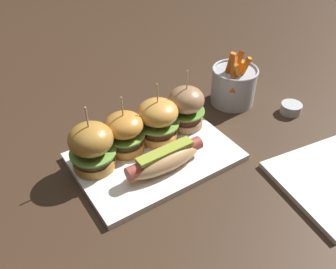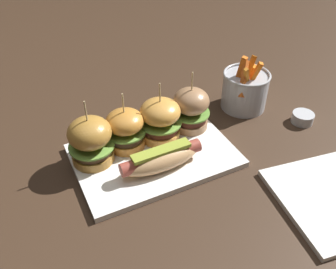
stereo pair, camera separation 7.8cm
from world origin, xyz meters
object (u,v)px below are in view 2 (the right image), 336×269
platter_main (154,155)px  sauce_ramekin (303,118)px  hot_dog (161,158)px  slider_center_right (160,119)px  side_plate (336,198)px  slider_far_left (91,140)px  fries_bucket (245,89)px  slider_center_left (125,129)px  slider_far_right (191,108)px

platter_main → sauce_ramekin: (0.39, -0.04, 0.01)m
hot_dog → sauce_ramekin: bearing=1.0°
slider_center_right → side_plate: bearing=-53.9°
slider_far_left → fries_bucket: slider_far_left is taller
slider_center_right → sauce_ramekin: slider_center_right is taller
slider_center_right → hot_dog: bearing=-114.3°
platter_main → hot_dog: bearing=-95.9°
slider_center_left → side_plate: (0.31, -0.32, -0.05)m
slider_far_right → sauce_ramekin: size_ratio=2.75×
fries_bucket → slider_center_right: bearing=-171.9°
slider_center_left → sauce_ramekin: slider_center_left is taller
platter_main → fries_bucket: (0.29, 0.08, 0.04)m
side_plate → fries_bucket: bearing=85.2°
hot_dog → side_plate: bearing=-39.0°
platter_main → slider_center_left: (-0.04, 0.05, 0.05)m
fries_bucket → side_plate: (-0.03, -0.35, -0.05)m
slider_far_left → slider_center_left: 0.08m
slider_far_right → side_plate: size_ratio=0.67×
slider_far_right → fries_bucket: 0.18m
side_plate → slider_far_left: bearing=141.8°
hot_dog → sauce_ramekin: (0.39, 0.01, -0.03)m
slider_center_left → slider_center_right: bearing=-4.0°
platter_main → side_plate: bearing=-45.2°
sauce_ramekin → fries_bucket: bearing=126.5°
slider_center_left → slider_far_right: (0.16, -0.00, 0.01)m
slider_far_right → slider_center_left: bearing=179.9°
side_plate → slider_center_right: bearing=126.1°
fries_bucket → hot_dog: bearing=-156.5°
platter_main → slider_far_right: 0.14m
slider_center_left → sauce_ramekin: 0.44m
slider_far_right → fries_bucket: slider_far_right is taller
hot_dog → slider_center_left: (-0.04, 0.10, 0.02)m
slider_center_right → sauce_ramekin: 0.36m
slider_center_left → platter_main: bearing=-49.4°
fries_bucket → side_plate: fries_bucket is taller
slider_far_right → fries_bucket: (0.18, 0.03, -0.01)m
slider_far_left → sauce_ramekin: size_ratio=2.80×
hot_dog → fries_bucket: bearing=23.5°
platter_main → side_plate: platter_main is taller
slider_center_left → slider_far_left: bearing=-171.7°
hot_dog → side_plate: 0.35m
slider_center_right → slider_far_right: bearing=3.7°
slider_center_right → fries_bucket: bearing=8.1°
sauce_ramekin → slider_center_left: bearing=167.8°
slider_far_right → side_plate: (0.15, -0.32, -0.06)m
sauce_ramekin → side_plate: (-0.12, -0.23, -0.01)m
slider_center_left → slider_center_right: 0.08m
slider_center_left → side_plate: bearing=-45.9°
slider_center_left → side_plate: size_ratio=0.62×
sauce_ramekin → hot_dog: bearing=-179.0°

